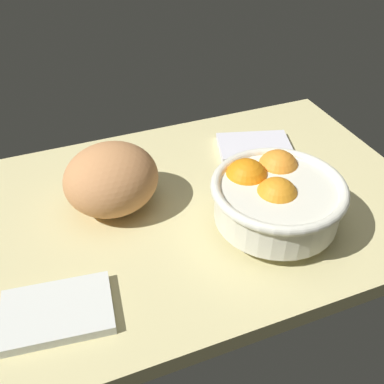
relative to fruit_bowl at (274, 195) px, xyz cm
name	(u,v)px	position (x,y,z in cm)	size (l,w,h in cm)	color
ground_plane	(197,209)	(-9.51, 9.26, -7.29)	(80.57, 54.30, 3.00)	#CCC084
fruit_bowl	(274,195)	(0.00, 0.00, 0.00)	(21.49, 21.49, 10.29)	silver
bread_loaf	(111,179)	(-23.16, 14.01, -0.06)	(16.17, 15.15, 11.45)	tan
napkin_folded	(57,312)	(-35.99, -5.95, -5.07)	(14.71, 9.98, 1.44)	silver
napkin_spare	(254,147)	(7.95, 20.94, -5.12)	(14.61, 10.02, 1.34)	silver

